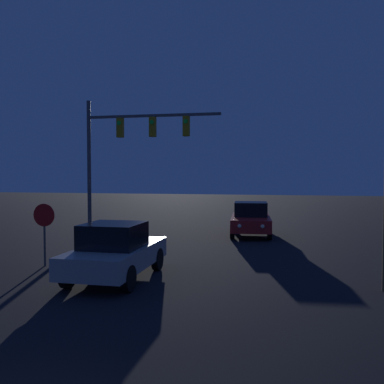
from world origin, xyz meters
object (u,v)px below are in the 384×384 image
(traffic_signal_mast, at_px, (126,143))
(stop_sign, at_px, (44,222))
(car_far, at_px, (251,219))
(car_near, at_px, (116,251))

(traffic_signal_mast, xyz_separation_m, stop_sign, (-0.66, -5.94, -3.04))
(car_far, relative_size, stop_sign, 2.09)
(car_near, bearing_deg, traffic_signal_mast, 108.59)
(stop_sign, bearing_deg, car_far, 54.24)
(car_near, bearing_deg, car_far, 72.15)
(car_far, relative_size, traffic_signal_mast, 0.67)
(car_near, distance_m, car_far, 10.29)
(car_near, height_order, traffic_signal_mast, traffic_signal_mast)
(car_far, bearing_deg, traffic_signal_mast, 21.35)
(car_near, distance_m, stop_sign, 3.26)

